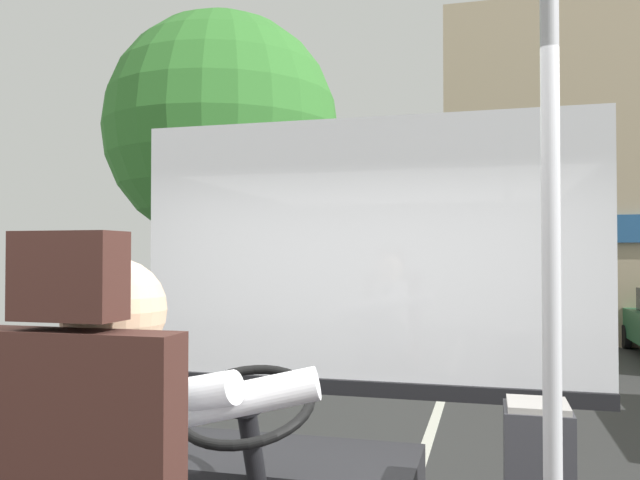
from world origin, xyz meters
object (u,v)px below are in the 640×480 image
object	(u,v)px
handrail_pole	(552,315)
parked_car_silver	(597,294)
bus_driver	(131,473)
parked_car_red	(630,305)

from	to	relation	value
handrail_pole	parked_car_silver	world-z (taller)	handrail_pole
parked_car_silver	bus_driver	bearing A→B (deg)	-101.16
handrail_pole	parked_car_red	xyz separation A→B (m)	(3.48, 17.17, -1.21)
handrail_pole	parked_car_silver	bearing A→B (deg)	81.19
bus_driver	parked_car_red	size ratio (longest dim) A/B	0.21
bus_driver	parked_car_silver	distance (m)	22.35
handrail_pole	parked_car_red	size ratio (longest dim) A/B	0.56
parked_car_red	parked_car_silver	bearing A→B (deg)	91.58
handrail_pole	parked_car_red	distance (m)	17.56
parked_car_red	parked_car_silver	distance (m)	4.50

